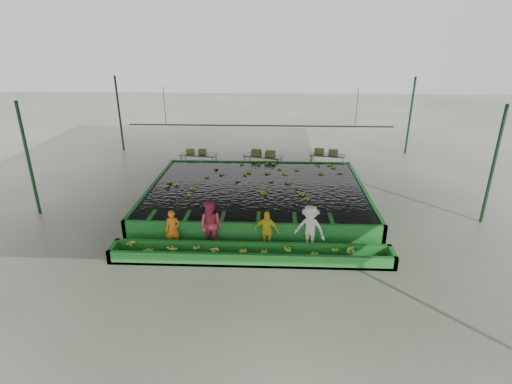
{
  "coord_description": "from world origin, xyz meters",
  "views": [
    {
      "loc": [
        0.71,
        -15.88,
        7.48
      ],
      "look_at": [
        0.0,
        0.5,
        1.0
      ],
      "focal_mm": 28.0,
      "sensor_mm": 36.0,
      "label": 1
    }
  ],
  "objects_px": {
    "packing_table_right": "(327,162)",
    "box_stack_right": "(326,154)",
    "worker_a": "(173,230)",
    "flotation_tank": "(257,195)",
    "sorting_trough": "(251,254)",
    "box_stack_mid": "(263,155)",
    "worker_c": "(266,231)",
    "worker_b": "(211,226)",
    "packing_table_left": "(199,162)",
    "box_stack_left": "(196,153)",
    "worker_d": "(310,229)",
    "packing_table_mid": "(263,164)"
  },
  "relations": [
    {
      "from": "worker_c",
      "to": "packing_table_mid",
      "type": "height_order",
      "value": "worker_c"
    },
    {
      "from": "flotation_tank",
      "to": "sorting_trough",
      "type": "relative_size",
      "value": 1.0
    },
    {
      "from": "packing_table_mid",
      "to": "packing_table_right",
      "type": "distance_m",
      "value": 3.81
    },
    {
      "from": "worker_a",
      "to": "box_stack_right",
      "type": "distance_m",
      "value": 11.87
    },
    {
      "from": "sorting_trough",
      "to": "packing_table_right",
      "type": "relative_size",
      "value": 4.88
    },
    {
      "from": "worker_d",
      "to": "box_stack_left",
      "type": "distance_m",
      "value": 11.11
    },
    {
      "from": "worker_b",
      "to": "packing_table_mid",
      "type": "relative_size",
      "value": 0.86
    },
    {
      "from": "flotation_tank",
      "to": "box_stack_mid",
      "type": "xyz_separation_m",
      "value": [
        0.17,
        4.75,
        0.55
      ]
    },
    {
      "from": "flotation_tank",
      "to": "worker_c",
      "type": "height_order",
      "value": "worker_c"
    },
    {
      "from": "worker_b",
      "to": "packing_table_mid",
      "type": "distance_m",
      "value": 9.26
    },
    {
      "from": "sorting_trough",
      "to": "worker_a",
      "type": "distance_m",
      "value": 3.09
    },
    {
      "from": "worker_c",
      "to": "packing_table_left",
      "type": "relative_size",
      "value": 0.74
    },
    {
      "from": "packing_table_right",
      "to": "box_stack_left",
      "type": "distance_m",
      "value": 7.72
    },
    {
      "from": "worker_c",
      "to": "box_stack_right",
      "type": "relative_size",
      "value": 1.15
    },
    {
      "from": "worker_c",
      "to": "packing_table_left",
      "type": "bearing_deg",
      "value": 126.25
    },
    {
      "from": "worker_b",
      "to": "box_stack_left",
      "type": "distance_m",
      "value": 9.69
    },
    {
      "from": "packing_table_left",
      "to": "box_stack_mid",
      "type": "bearing_deg",
      "value": -4.39
    },
    {
      "from": "flotation_tank",
      "to": "packing_table_right",
      "type": "bearing_deg",
      "value": 53.87
    },
    {
      "from": "sorting_trough",
      "to": "worker_d",
      "type": "bearing_deg",
      "value": 20.79
    },
    {
      "from": "box_stack_mid",
      "to": "worker_c",
      "type": "bearing_deg",
      "value": -87.73
    },
    {
      "from": "worker_b",
      "to": "box_stack_right",
      "type": "height_order",
      "value": "worker_b"
    },
    {
      "from": "sorting_trough",
      "to": "packing_table_mid",
      "type": "height_order",
      "value": "packing_table_mid"
    },
    {
      "from": "worker_d",
      "to": "packing_table_left",
      "type": "distance_m",
      "value": 10.98
    },
    {
      "from": "packing_table_right",
      "to": "box_stack_right",
      "type": "height_order",
      "value": "box_stack_right"
    },
    {
      "from": "box_stack_right",
      "to": "worker_a",
      "type": "bearing_deg",
      "value": -124.94
    },
    {
      "from": "worker_d",
      "to": "box_stack_right",
      "type": "height_order",
      "value": "worker_d"
    },
    {
      "from": "worker_a",
      "to": "worker_c",
      "type": "xyz_separation_m",
      "value": [
        3.47,
        0.0,
        0.03
      ]
    },
    {
      "from": "worker_b",
      "to": "packing_table_left",
      "type": "xyz_separation_m",
      "value": [
        -2.13,
        9.34,
        -0.46
      ]
    },
    {
      "from": "worker_a",
      "to": "worker_d",
      "type": "height_order",
      "value": "worker_d"
    },
    {
      "from": "box_stack_mid",
      "to": "packing_table_left",
      "type": "bearing_deg",
      "value": 175.61
    },
    {
      "from": "flotation_tank",
      "to": "box_stack_left",
      "type": "relative_size",
      "value": 8.57
    },
    {
      "from": "sorting_trough",
      "to": "packing_table_right",
      "type": "height_order",
      "value": "packing_table_right"
    },
    {
      "from": "flotation_tank",
      "to": "sorting_trough",
      "type": "distance_m",
      "value": 5.1
    },
    {
      "from": "flotation_tank",
      "to": "sorting_trough",
      "type": "height_order",
      "value": "flotation_tank"
    },
    {
      "from": "packing_table_right",
      "to": "worker_a",
      "type": "bearing_deg",
      "value": -125.37
    },
    {
      "from": "packing_table_mid",
      "to": "box_stack_left",
      "type": "bearing_deg",
      "value": 175.28
    },
    {
      "from": "flotation_tank",
      "to": "packing_table_right",
      "type": "distance_m",
      "value": 6.66
    },
    {
      "from": "box_stack_right",
      "to": "packing_table_right",
      "type": "bearing_deg",
      "value": -35.75
    },
    {
      "from": "packing_table_right",
      "to": "box_stack_right",
      "type": "distance_m",
      "value": 0.48
    },
    {
      "from": "packing_table_right",
      "to": "packing_table_mid",
      "type": "bearing_deg",
      "value": -171.21
    },
    {
      "from": "packing_table_right",
      "to": "box_stack_mid",
      "type": "xyz_separation_m",
      "value": [
        -3.76,
        -0.62,
        0.53
      ]
    },
    {
      "from": "box_stack_left",
      "to": "box_stack_right",
      "type": "bearing_deg",
      "value": 2.33
    },
    {
      "from": "packing_table_left",
      "to": "box_stack_left",
      "type": "bearing_deg",
      "value": 152.09
    },
    {
      "from": "worker_d",
      "to": "packing_table_right",
      "type": "bearing_deg",
      "value": 103.4
    },
    {
      "from": "sorting_trough",
      "to": "box_stack_mid",
      "type": "xyz_separation_m",
      "value": [
        0.17,
        9.85,
        0.75
      ]
    },
    {
      "from": "worker_b",
      "to": "packing_table_left",
      "type": "distance_m",
      "value": 9.59
    },
    {
      "from": "sorting_trough",
      "to": "box_stack_right",
      "type": "xyz_separation_m",
      "value": [
        3.85,
        10.53,
        0.68
      ]
    },
    {
      "from": "box_stack_right",
      "to": "flotation_tank",
      "type": "bearing_deg",
      "value": -125.37
    },
    {
      "from": "packing_table_left",
      "to": "worker_c",
      "type": "bearing_deg",
      "value": -65.98
    },
    {
      "from": "flotation_tank",
      "to": "packing_table_mid",
      "type": "bearing_deg",
      "value": 88.11
    }
  ]
}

